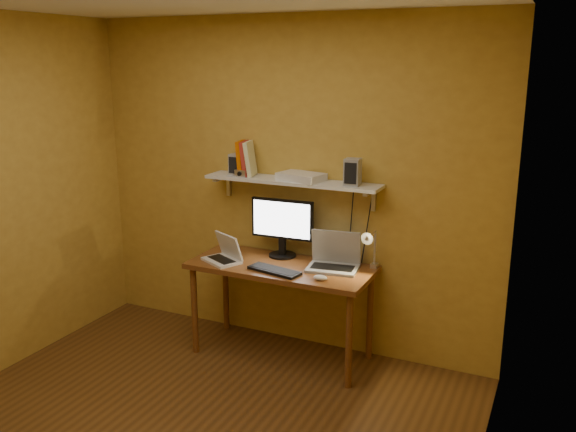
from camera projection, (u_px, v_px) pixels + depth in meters
The scene contains 14 objects.
room at pixel (167, 237), 3.40m from camera, with size 3.44×3.24×2.64m.
desk at pixel (281, 275), 4.64m from camera, with size 1.40×0.60×0.75m.
wall_shelf at pixel (292, 182), 4.64m from camera, with size 1.40×0.25×0.21m.
monitor at pixel (282, 225), 4.76m from camera, with size 0.51×0.22×0.46m.
laptop at pixel (334, 258), 4.54m from camera, with size 0.40×0.32×0.28m.
netbook at pixel (225, 254), 4.70m from camera, with size 0.35×0.32×0.21m.
keyboard at pixel (274, 270), 4.47m from camera, with size 0.41×0.14×0.02m, color black.
mouse at pixel (321, 278), 4.30m from camera, with size 0.10×0.07×0.04m, color silver.
desk_lamp at pixel (371, 245), 4.41m from camera, with size 0.09×0.23×0.38m.
speaker_left at pixel (236, 164), 4.81m from camera, with size 0.09×0.09×0.17m, color gray.
speaker_right at pixel (353, 172), 4.40m from camera, with size 0.11×0.11×0.20m, color gray.
books at pixel (246, 158), 4.77m from camera, with size 0.17×0.19×0.27m.
shelf_camera at pixel (240, 173), 4.73m from camera, with size 0.09×0.04×0.06m.
router at pixel (301, 177), 4.60m from camera, with size 0.33×0.22×0.06m, color silver.
Camera 1 is at (1.99, -2.67, 2.27)m, focal length 38.00 mm.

